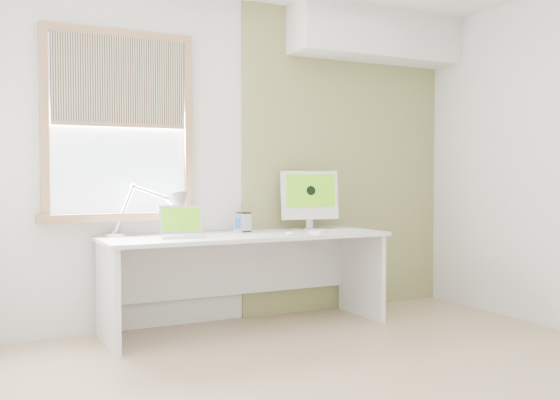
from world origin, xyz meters
TOP-DOWN VIEW (x-y plane):
  - room at (0.00, 0.00)m, footprint 4.04×3.54m
  - accent_wall at (1.00, 1.74)m, footprint 2.00×0.02m
  - soffit at (1.20, 1.57)m, footprint 1.60×0.40m
  - window at (-1.00, 1.71)m, footprint 1.20×0.14m
  - desk at (-0.12, 1.44)m, footprint 2.20×0.70m
  - desk_lamp at (-0.68, 1.57)m, footprint 0.67×0.32m
  - laptop at (-0.63, 1.39)m, footprint 0.37×0.31m
  - phone_dock at (-0.14, 1.51)m, footprint 0.08×0.08m
  - external_drive at (-0.05, 1.58)m, footprint 0.08×0.12m
  - imac at (0.54, 1.57)m, footprint 0.50×0.19m
  - keyboard at (0.58, 1.22)m, footprint 0.46×0.20m
  - mouse at (0.14, 1.16)m, footprint 0.07×0.10m

SIDE VIEW (x-z plane):
  - desk at x=-0.12m, z-range 0.17..0.90m
  - keyboard at x=0.58m, z-range 0.73..0.75m
  - mouse at x=0.14m, z-range 0.73..0.76m
  - phone_dock at x=-0.14m, z-range 0.70..0.84m
  - laptop at x=-0.63m, z-range 0.67..0.90m
  - external_drive at x=-0.05m, z-range 0.73..0.89m
  - desk_lamp at x=-0.68m, z-range 0.74..1.13m
  - imac at x=0.54m, z-range 0.76..1.24m
  - room at x=0.00m, z-range -0.02..2.62m
  - accent_wall at x=1.00m, z-range 0.00..2.60m
  - window at x=-1.00m, z-range 0.83..2.25m
  - soffit at x=1.20m, z-range 2.19..2.61m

